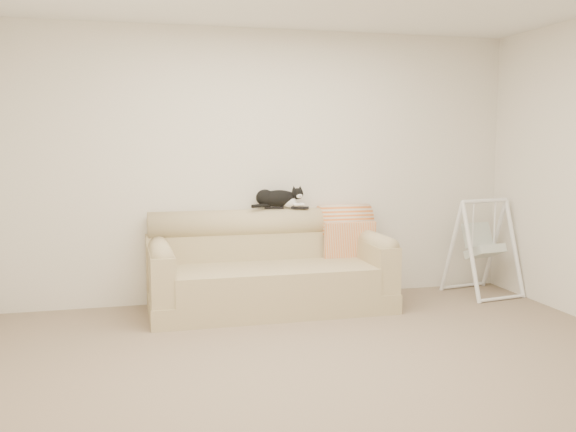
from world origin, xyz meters
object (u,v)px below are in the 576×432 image
(remote_a, at_px, (274,207))
(baby_swing, at_px, (483,247))
(tuxedo_cat, at_px, (278,198))
(sofa, at_px, (269,271))
(remote_b, at_px, (300,207))

(remote_a, xyz_separation_m, baby_swing, (2.10, -0.26, -0.43))
(tuxedo_cat, bearing_deg, baby_swing, -7.03)
(remote_a, height_order, baby_swing, baby_swing)
(sofa, relative_size, baby_swing, 2.26)
(tuxedo_cat, bearing_deg, sofa, -121.02)
(remote_b, height_order, baby_swing, baby_swing)
(remote_a, height_order, tuxedo_cat, tuxedo_cat)
(sofa, xyz_separation_m, tuxedo_cat, (0.15, 0.25, 0.65))
(sofa, distance_m, baby_swing, 2.21)
(sofa, xyz_separation_m, baby_swing, (2.21, -0.01, 0.13))
(sofa, distance_m, remote_b, 0.69)
(remote_b, bearing_deg, remote_a, 170.33)
(tuxedo_cat, height_order, baby_swing, tuxedo_cat)
(remote_a, bearing_deg, tuxedo_cat, -8.12)
(baby_swing, bearing_deg, sofa, 179.81)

